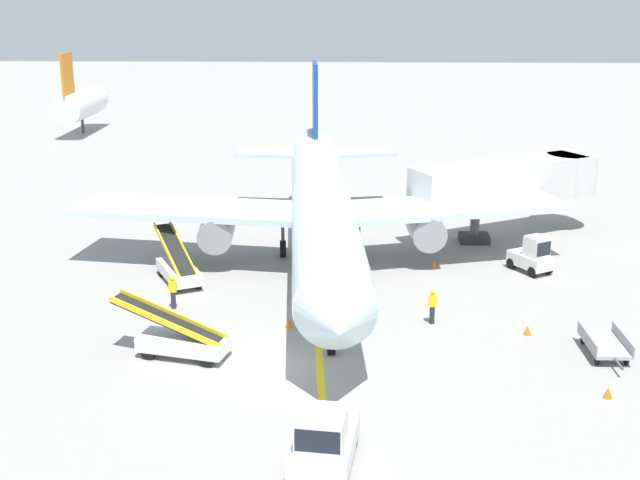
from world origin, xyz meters
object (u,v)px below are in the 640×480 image
baggage_tug_near_wing (532,256)px  belt_loader_forward_hold (181,339)px  ground_crew_wing_walker (432,305)px  belt_loader_aft_hold (178,268)px  safety_cone_wingtip_left (434,264)px  airliner (322,206)px  safety_cone_wingtip_right (608,393)px  jet_bridge (518,181)px  safety_cone_nose_right (527,330)px  ground_crew_marshaller (173,291)px  safety_cone_nose_left (289,323)px  pushback_tug (324,440)px  baggage_cart_loaded (605,344)px

baggage_tug_near_wing → belt_loader_forward_hold: bearing=-146.1°
ground_crew_wing_walker → belt_loader_aft_hold: bearing=157.9°
belt_loader_forward_hold → safety_cone_wingtip_left: belt_loader_forward_hold is taller
airliner → ground_crew_wing_walker: 10.37m
safety_cone_wingtip_right → baggage_tug_near_wing: bearing=89.4°
jet_bridge → airliner: bearing=-153.0°
safety_cone_nose_right → safety_cone_wingtip_right: 6.19m
baggage_tug_near_wing → safety_cone_nose_right: 8.91m
belt_loader_aft_hold → ground_crew_marshaller: (0.53, -3.79, 0.13)m
ground_crew_wing_walker → ground_crew_marshaller: bearing=173.4°
belt_loader_aft_hold → safety_cone_nose_right: size_ratio=11.41×
belt_loader_forward_hold → safety_cone_nose_left: bearing=37.6°
pushback_tug → ground_crew_marshaller: 15.71m
jet_bridge → safety_cone_wingtip_right: jet_bridge is taller
pushback_tug → safety_cone_nose_right: size_ratio=8.65×
belt_loader_forward_hold → airliner: bearing=66.2°
belt_loader_aft_hold → safety_cone_nose_right: belt_loader_aft_hold is taller
airliner → baggage_tug_near_wing: size_ratio=12.97×
jet_bridge → safety_cone_wingtip_right: size_ratio=28.30×
jet_bridge → safety_cone_nose_left: bearing=-130.8°
ground_crew_marshaller → safety_cone_nose_left: (5.79, -2.12, -0.69)m
jet_bridge → belt_loader_forward_hold: jet_bridge is taller
jet_bridge → pushback_tug: (-11.19, -26.78, -2.55)m
belt_loader_forward_hold → safety_cone_nose_left: 5.48m
safety_cone_nose_right → jet_bridge: bearing=81.4°
ground_crew_marshaller → safety_cone_nose_right: size_ratio=3.86×
belt_loader_forward_hold → baggage_cart_loaded: (17.95, 0.88, -0.31)m
baggage_cart_loaded → safety_cone_nose_right: baggage_cart_loaded is taller
baggage_cart_loaded → ground_crew_wing_walker: ground_crew_wing_walker is taller
safety_cone_nose_right → safety_cone_wingtip_right: bearing=-72.7°
jet_bridge → safety_cone_nose_left: size_ratio=28.30×
safety_cone_nose_right → ground_crew_wing_walker: bearing=164.4°
pushback_tug → ground_crew_wing_walker: (4.65, 12.21, -0.08)m
airliner → belt_loader_forward_hold: (-5.51, -12.46, -2.64)m
safety_cone_nose_right → belt_loader_forward_hold: bearing=-169.4°
baggage_cart_loaded → safety_cone_wingtip_left: baggage_cart_loaded is taller
baggage_tug_near_wing → safety_cone_wingtip_left: bearing=174.5°
airliner → safety_cone_wingtip_right: airliner is taller
jet_bridge → pushback_tug: 29.14m
safety_cone_wingtip_left → safety_cone_wingtip_right: bearing=-71.1°
belt_loader_forward_hold → safety_cone_nose_right: bearing=10.6°
ground_crew_wing_walker → safety_cone_nose_left: size_ratio=3.86×
baggage_tug_near_wing → belt_loader_forward_hold: (-17.09, -11.49, -0.15)m
belt_loader_aft_hold → safety_cone_wingtip_left: (13.79, 2.76, -0.56)m
baggage_cart_loaded → safety_cone_wingtip_right: (-1.01, -3.96, -0.25)m
ground_crew_marshaller → ground_crew_wing_walker: 12.49m
jet_bridge → baggage_cart_loaded: jet_bridge is taller
airliner → belt_loader_aft_hold: 8.58m
pushback_tug → safety_cone_nose_left: 11.73m
safety_cone_nose_right → belt_loader_aft_hold: bearing=159.5°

